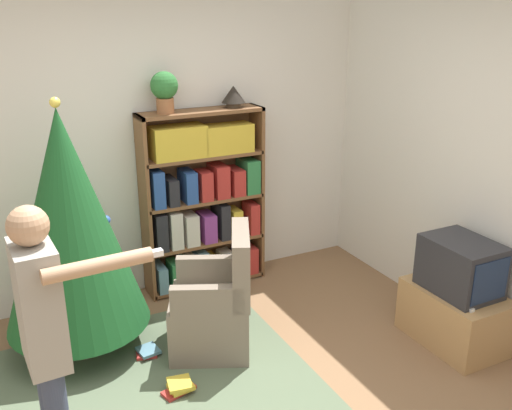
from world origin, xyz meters
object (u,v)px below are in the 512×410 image
(standing_person, at_px, (46,336))
(potted_plant, at_px, (164,89))
(christmas_tree, at_px, (69,222))
(table_lamp, at_px, (233,95))
(bookshelf, at_px, (203,201))
(armchair, at_px, (215,308))
(television, at_px, (461,266))

(standing_person, bearing_deg, potted_plant, 143.53)
(christmas_tree, xyz_separation_m, table_lamp, (1.50, 0.55, 0.69))
(bookshelf, bearing_deg, standing_person, -129.60)
(standing_person, relative_size, table_lamp, 7.95)
(armchair, height_order, table_lamp, table_lamp)
(armchair, distance_m, potted_plant, 1.75)
(television, xyz_separation_m, standing_person, (-2.83, -0.14, 0.32))
(bookshelf, distance_m, table_lamp, 0.94)
(christmas_tree, relative_size, standing_person, 1.16)
(christmas_tree, relative_size, table_lamp, 9.25)
(television, bearing_deg, bookshelf, 127.07)
(christmas_tree, bearing_deg, table_lamp, 20.00)
(bookshelf, xyz_separation_m, armchair, (-0.31, -0.98, -0.47))
(armchair, bearing_deg, television, 89.92)
(standing_person, height_order, table_lamp, table_lamp)
(potted_plant, relative_size, table_lamp, 1.64)
(television, xyz_separation_m, table_lamp, (-0.99, 1.73, 1.06))
(christmas_tree, xyz_separation_m, standing_person, (-0.34, -1.31, -0.06))
(bookshelf, bearing_deg, armchair, -107.77)
(television, bearing_deg, christmas_tree, 154.72)
(armchair, xyz_separation_m, potted_plant, (0.02, 0.98, 1.45))
(television, height_order, standing_person, standing_person)
(bookshelf, bearing_deg, television, -52.93)
(potted_plant, bearing_deg, armchair, -91.16)
(bookshelf, relative_size, christmas_tree, 0.85)
(bookshelf, height_order, armchair, bookshelf)
(christmas_tree, bearing_deg, television, -25.28)
(christmas_tree, relative_size, potted_plant, 5.62)
(standing_person, height_order, potted_plant, potted_plant)
(bookshelf, relative_size, table_lamp, 7.91)
(table_lamp, bearing_deg, standing_person, -134.64)
(bookshelf, xyz_separation_m, television, (1.30, -1.72, -0.17))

